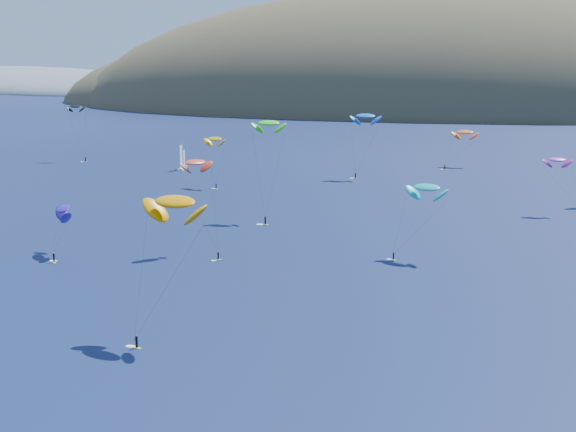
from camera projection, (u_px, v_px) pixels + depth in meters
The scene contains 14 objects.
ground at pixel (81, 429), 90.81m from camera, with size 2800.00×2800.00×0.00m, color black.
island at pixel (468, 121), 621.53m from camera, with size 730.00×300.00×210.00m.
headland at pixel (31, 93), 904.86m from camera, with size 460.00×250.00×60.00m.
sailboat at pixel (182, 167), 291.32m from camera, with size 8.26×7.16×10.28m.
kitesurfer_1 at pixel (215, 139), 251.98m from camera, with size 8.62×8.11×17.36m.
kitesurfer_2 at pixel (175, 202), 117.74m from camera, with size 11.80×11.74×23.40m.
kitesurfer_3 at pixel (269, 123), 202.59m from camera, with size 8.97×12.17×26.75m.
kitesurfer_4 at pixel (366, 116), 269.13m from camera, with size 10.38×6.17×23.73m.
kitesurfer_5 at pixel (427, 187), 164.59m from camera, with size 11.62×8.45×17.18m.
kitesurfer_6 at pixel (558, 160), 209.36m from camera, with size 11.20×9.77×16.39m.
kitesurfer_9 at pixel (196, 163), 168.80m from camera, with size 11.08×11.22×21.21m.
kitesurfer_10 at pixel (63, 209), 168.84m from camera, with size 8.77×13.76×12.07m.
kitesurfer_11 at pixel (465, 132), 297.65m from camera, with size 12.39×14.23×15.49m.
kitesurfer_12 at pixel (76, 107), 313.24m from camera, with size 10.02×7.79×23.08m.
Camera 1 is at (41.58, -76.78, 41.94)m, focal length 50.00 mm.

